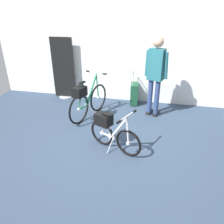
{
  "coord_description": "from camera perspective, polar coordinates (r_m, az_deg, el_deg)",
  "views": [
    {
      "loc": [
        0.84,
        -3.11,
        2.23
      ],
      "look_at": [
        0.08,
        0.28,
        0.55
      ],
      "focal_mm": 34.44,
      "sensor_mm": 36.0,
      "label": 1
    }
  ],
  "objects": [
    {
      "name": "visitor_near_wall",
      "position": [
        4.71,
        11.5,
        10.32
      ],
      "size": [
        0.51,
        0.35,
        1.74
      ],
      "color": "navy",
      "rests_on": "ground_plane"
    },
    {
      "name": "back_wall",
      "position": [
        5.49,
        3.88,
        17.9
      ],
      "size": [
        6.98,
        0.1,
        2.96
      ],
      "primitive_type": "cube",
      "color": "white",
      "rests_on": "ground_plane"
    },
    {
      "name": "display_bike_left",
      "position": [
        4.72,
        -6.6,
        3.33
      ],
      "size": [
        0.58,
        1.34,
        0.97
      ],
      "color": "black",
      "rests_on": "ground_plane"
    },
    {
      "name": "rolling_suitcase",
      "position": [
        5.49,
        5.91,
        4.91
      ],
      "size": [
        0.22,
        0.38,
        0.83
      ],
      "color": "#19472D",
      "rests_on": "ground_plane"
    },
    {
      "name": "folding_bike_foreground",
      "position": [
        3.66,
        -0.28,
        -4.83
      ],
      "size": [
        0.97,
        0.59,
        0.74
      ],
      "color": "black",
      "rests_on": "ground_plane"
    },
    {
      "name": "ground_plane",
      "position": [
        3.91,
        -2.09,
        -8.91
      ],
      "size": [
        6.98,
        6.98,
        0.0
      ],
      "primitive_type": "plane",
      "color": "#2D3D51"
    },
    {
      "name": "floor_banner_stand",
      "position": [
        5.93,
        -12.75,
        10.35
      ],
      "size": [
        0.6,
        0.36,
        1.59
      ],
      "color": "#B7B7BC",
      "rests_on": "ground_plane"
    }
  ]
}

